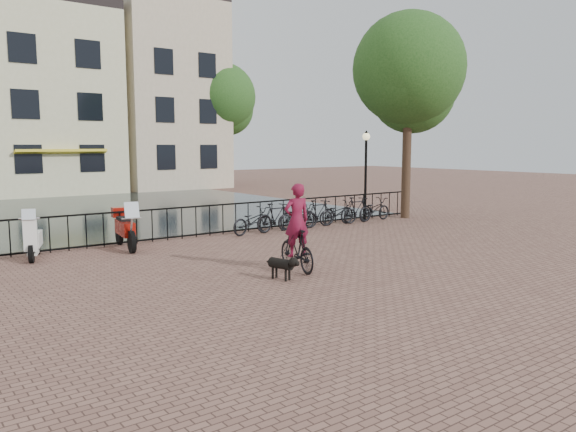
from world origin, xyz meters
TOP-DOWN VIEW (x-y plane):
  - ground at (0.00, 0.00)m, footprint 100.00×100.00m
  - canal_water at (0.00, 17.30)m, footprint 20.00×20.00m
  - railing at (0.00, 8.00)m, footprint 20.00×0.05m
  - canal_house_mid at (0.50, 30.00)m, footprint 8.00×9.50m
  - canal_house_right at (8.50, 30.00)m, footprint 7.00×9.00m
  - tree_near_right at (9.20, 7.30)m, footprint 4.48×4.48m
  - tree_far_right at (12.00, 27.00)m, footprint 4.76×4.76m
  - lamp_post at (7.20, 7.60)m, footprint 0.30×0.30m
  - cyclist at (-0.35, 2.18)m, footprint 0.84×1.84m
  - dog at (-1.18, 1.67)m, footprint 0.46×0.88m
  - motorcycle at (-2.59, 7.38)m, footprint 0.76×2.09m
  - scooter at (-5.03, 7.44)m, footprint 0.91×1.58m
  - parked_bike_0 at (1.80, 7.40)m, footprint 1.79×0.87m
  - parked_bike_1 at (2.75, 7.40)m, footprint 1.70×0.60m
  - parked_bike_2 at (3.70, 7.40)m, footprint 1.72×0.62m
  - parked_bike_3 at (4.65, 7.40)m, footprint 1.70×0.60m
  - parked_bike_4 at (5.60, 7.40)m, footprint 1.76×0.72m
  - parked_bike_5 at (6.55, 7.40)m, footprint 1.68×0.51m
  - parked_bike_6 at (7.50, 7.40)m, footprint 1.75×0.71m

SIDE VIEW (x-z plane):
  - ground at x=0.00m, z-range 0.00..0.00m
  - canal_water at x=0.00m, z-range 0.00..0.00m
  - dog at x=-1.18m, z-range 0.00..0.57m
  - parked_bike_0 at x=1.80m, z-range 0.00..0.90m
  - parked_bike_2 at x=3.70m, z-range 0.00..0.90m
  - parked_bike_4 at x=5.60m, z-range 0.00..0.90m
  - parked_bike_6 at x=7.50m, z-range 0.00..0.90m
  - parked_bike_1 at x=2.75m, z-range 0.00..1.00m
  - parked_bike_3 at x=4.65m, z-range 0.00..1.00m
  - parked_bike_5 at x=6.55m, z-range 0.00..1.00m
  - railing at x=0.00m, z-range -0.01..1.02m
  - scooter at x=-5.03m, z-range 0.00..1.42m
  - motorcycle at x=-2.59m, z-range 0.00..1.46m
  - cyclist at x=-0.35m, z-range -0.29..2.14m
  - lamp_post at x=7.20m, z-range 0.65..4.10m
  - canal_house_mid at x=0.50m, z-range 0.00..11.80m
  - tree_near_right at x=9.20m, z-range 1.85..10.09m
  - tree_far_right at x=12.00m, z-range 1.97..10.73m
  - canal_house_right at x=8.50m, z-range 0.00..13.30m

